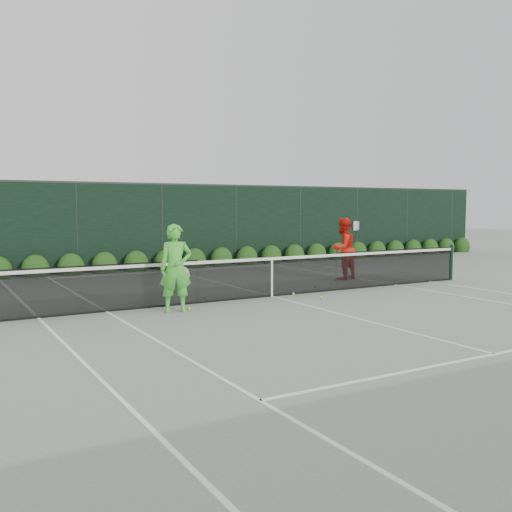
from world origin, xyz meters
TOP-DOWN VIEW (x-y plane):
  - ground at (0.00, 0.00)m, footprint 80.00×80.00m
  - tennis_net at (-0.02, 0.00)m, footprint 12.90×0.10m
  - player_woman at (-2.82, -0.72)m, footprint 0.77×0.61m
  - player_man at (3.64, 1.77)m, footprint 1.06×0.90m
  - court_lines at (0.00, 0.00)m, footprint 11.03×23.83m
  - windscreen_fence at (0.00, -2.71)m, footprint 32.00×21.07m
  - hedge_row at (-0.00, 7.15)m, footprint 31.66×0.65m
  - tennis_balls at (0.31, 0.12)m, footprint 5.30×2.07m

SIDE VIEW (x-z plane):
  - ground at x=0.00m, z-range 0.00..0.00m
  - court_lines at x=0.00m, z-range 0.00..0.01m
  - tennis_balls at x=0.31m, z-range 0.00..0.07m
  - hedge_row at x=0.00m, z-range -0.23..0.70m
  - tennis_net at x=-0.02m, z-range 0.00..1.07m
  - player_woman at x=-2.82m, z-range 0.00..1.86m
  - player_man at x=3.64m, z-range 0.00..1.89m
  - windscreen_fence at x=0.00m, z-range -0.02..3.04m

